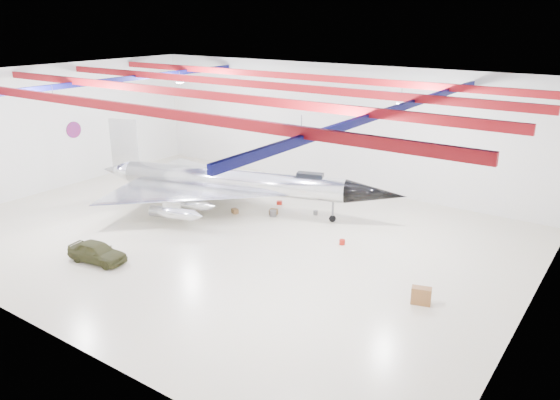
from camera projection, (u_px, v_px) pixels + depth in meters
The scene contains 18 objects.
floor at pixel (228, 234), 39.30m from camera, with size 40.00×40.00×0.00m, color beige.
wall_back at pixel (333, 126), 49.18m from camera, with size 40.00×40.00×0.00m, color silver.
wall_left at pixel (53, 128), 48.36m from camera, with size 30.00×30.00×0.00m, color silver.
wall_right at pixel (538, 219), 26.70m from camera, with size 30.00×30.00×0.00m, color silver.
ceiling at pixel (223, 79), 35.76m from camera, with size 40.00×40.00×0.00m, color #0A0F38.
ceiling_structure at pixel (223, 90), 35.98m from camera, with size 39.50×29.50×1.08m.
wall_roundel at pixel (74, 130), 50.05m from camera, with size 1.50×1.50×0.10m, color #B21414.
jet_aircraft at pixel (232, 184), 43.27m from camera, with size 24.79×18.25×6.95m.
jeep at pixel (97, 252), 34.73m from camera, with size 1.61×4.01×1.37m, color #38391C.
desk at pixel (421, 296), 29.69m from camera, with size 1.07×0.54×0.98m, color brown.
crate_ply at pixel (205, 202), 45.62m from camera, with size 0.48×0.38×0.33m, color olive.
toolbox_red at pixel (279, 203), 45.46m from camera, with size 0.43×0.34×0.30m, color #A11910.
engine_drum at pixel (273, 213), 42.76m from camera, with size 0.53×0.53×0.48m, color #59595B.
parts_bin at pixel (274, 212), 43.17m from camera, with size 0.61×0.49×0.43m, color olive.
crate_small at pixel (220, 189), 49.21m from camera, with size 0.36×0.29×0.25m, color #59595B.
tool_chest at pixel (342, 242), 37.51m from camera, with size 0.40×0.40×0.36m, color #A11910.
oil_barrel at pixel (235, 211), 43.44m from camera, with size 0.53×0.42×0.37m, color olive.
spares_box at pixel (316, 213), 43.12m from camera, with size 0.37×0.37×0.33m, color #59595B.
Camera 1 is at (23.90, -27.73, 14.99)m, focal length 35.00 mm.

